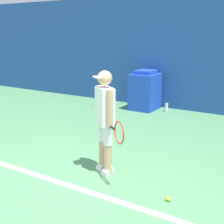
# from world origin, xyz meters

# --- Properties ---
(ground_plane) EXTENTS (24.00, 24.00, 0.00)m
(ground_plane) POSITION_xyz_m (0.00, 0.00, 0.00)
(ground_plane) COLOR #518C5B
(back_wall) EXTENTS (24.00, 0.10, 3.13)m
(back_wall) POSITION_xyz_m (0.00, 5.37, 1.57)
(back_wall) COLOR #234C99
(back_wall) RESTS_ON ground_plane
(court_baseline) EXTENTS (21.60, 0.10, 0.01)m
(court_baseline) POSITION_xyz_m (0.00, 0.15, 0.01)
(court_baseline) COLOR white
(court_baseline) RESTS_ON ground_plane
(tennis_player) EXTENTS (0.78, 0.61, 1.58)m
(tennis_player) POSITION_xyz_m (0.07, 0.84, 0.87)
(tennis_player) COLOR tan
(tennis_player) RESTS_ON ground_plane
(tennis_ball) EXTENTS (0.07, 0.07, 0.07)m
(tennis_ball) POSITION_xyz_m (1.25, 0.52, 0.03)
(tennis_ball) COLOR #D1E533
(tennis_ball) RESTS_ON ground_plane
(covered_chair) EXTENTS (0.67, 0.82, 1.10)m
(covered_chair) POSITION_xyz_m (-1.22, 4.86, 0.53)
(covered_chair) COLOR blue
(covered_chair) RESTS_ON ground_plane
(water_bottle) EXTENTS (0.08, 0.08, 0.27)m
(water_bottle) POSITION_xyz_m (-0.59, 4.91, 0.12)
(water_bottle) COLOR white
(water_bottle) RESTS_ON ground_plane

